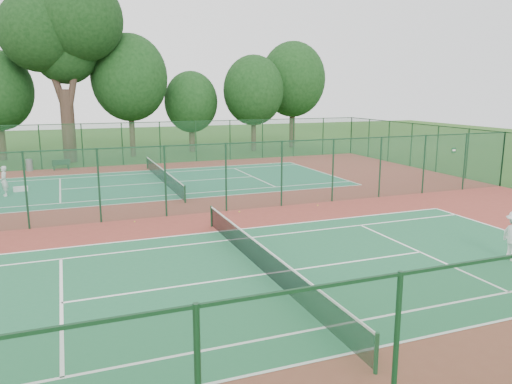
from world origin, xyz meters
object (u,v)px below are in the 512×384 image
at_px(kit_bag, 21,189).
at_px(big_tree, 62,31).
at_px(player_far, 4,181).
at_px(bench, 61,165).
at_px(trash_bin, 29,165).

relative_size(kit_bag, big_tree, 0.05).
xyz_separation_m(player_far, kit_bag, (0.73, 1.16, -0.73)).
relative_size(player_far, kit_bag, 2.15).
relative_size(player_far, bench, 1.29).
xyz_separation_m(trash_bin, kit_bag, (-0.10, -8.35, -0.30)).
height_order(trash_bin, big_tree, big_tree).
xyz_separation_m(bench, kit_bag, (-2.35, -7.97, -0.27)).
height_order(bench, kit_bag, bench).
xyz_separation_m(player_far, bench, (3.08, 9.13, -0.47)).
bearing_deg(bench, player_far, -116.52).
height_order(player_far, bench, player_far).
bearing_deg(trash_bin, bench, -9.48).
distance_m(player_far, big_tree, 17.41).
relative_size(trash_bin, bench, 0.66).
xyz_separation_m(bench, big_tree, (0.89, 4.64, 10.35)).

